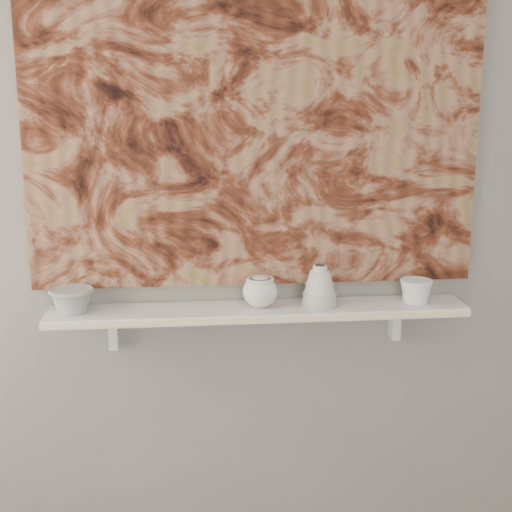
{
  "coord_description": "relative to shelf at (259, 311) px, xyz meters",
  "views": [
    {
      "loc": [
        -0.24,
        -0.77,
        1.63
      ],
      "look_at": [
        -0.01,
        1.49,
        1.11
      ],
      "focal_mm": 50.0,
      "sensor_mm": 36.0,
      "label": 1
    }
  ],
  "objects": [
    {
      "name": "cup_cream",
      "position": [
        0.01,
        0.0,
        0.07
      ],
      "size": [
        0.12,
        0.12,
        0.11
      ],
      "primitive_type": null,
      "rotation": [
        0.0,
        0.0,
        -0.02
      ],
      "color": "silver",
      "rests_on": "shelf"
    },
    {
      "name": "painting",
      "position": [
        0.0,
        0.08,
        0.62
      ],
      "size": [
        1.5,
        0.02,
        1.1
      ],
      "primitive_type": "cube",
      "color": "#5F2917",
      "rests_on": "wall_back"
    },
    {
      "name": "bracket_left",
      "position": [
        -0.49,
        0.06,
        -0.07
      ],
      "size": [
        0.03,
        0.06,
        0.12
      ],
      "primitive_type": "cube",
      "color": "silver",
      "rests_on": "wall_back"
    },
    {
      "name": "bracket_right",
      "position": [
        0.49,
        0.06,
        -0.07
      ],
      "size": [
        0.03,
        0.06,
        0.12
      ],
      "primitive_type": "cube",
      "color": "silver",
      "rests_on": "wall_back"
    },
    {
      "name": "shelf",
      "position": [
        0.0,
        0.0,
        0.0
      ],
      "size": [
        1.4,
        0.18,
        0.03
      ],
      "primitive_type": "cube",
      "color": "silver",
      "rests_on": "wall_back"
    },
    {
      "name": "bowl_white",
      "position": [
        0.54,
        0.0,
        0.06
      ],
      "size": [
        0.14,
        0.14,
        0.08
      ],
      "primitive_type": null,
      "rotation": [
        0.0,
        0.0,
        0.37
      ],
      "color": "silver",
      "rests_on": "shelf"
    },
    {
      "name": "shelf_stripe",
      "position": [
        0.0,
        -0.09,
        0.0
      ],
      "size": [
        1.4,
        0.01,
        0.02
      ],
      "primitive_type": "cube",
      "color": "#F5E7A3",
      "rests_on": "shelf"
    },
    {
      "name": "bell_vessel",
      "position": [
        0.21,
        0.0,
        0.08
      ],
      "size": [
        0.16,
        0.16,
        0.14
      ],
      "primitive_type": null,
      "rotation": [
        0.0,
        0.0,
        -0.39
      ],
      "color": "silver",
      "rests_on": "shelf"
    },
    {
      "name": "house_motif",
      "position": [
        0.45,
        0.07,
        0.32
      ],
      "size": [
        0.09,
        0.0,
        0.08
      ],
      "primitive_type": "cube",
      "color": "black",
      "rests_on": "painting"
    },
    {
      "name": "bowl_grey",
      "position": [
        -0.61,
        0.0,
        0.06
      ],
      "size": [
        0.17,
        0.17,
        0.08
      ],
      "primitive_type": null,
      "rotation": [
        0.0,
        0.0,
        -0.16
      ],
      "color": "gray",
      "rests_on": "shelf"
    },
    {
      "name": "wall_back",
      "position": [
        0.0,
        0.09,
        0.44
      ],
      "size": [
        3.6,
        0.0,
        3.6
      ],
      "primitive_type": "plane",
      "rotation": [
        1.57,
        0.0,
        0.0
      ],
      "color": "gray",
      "rests_on": "floor"
    }
  ]
}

